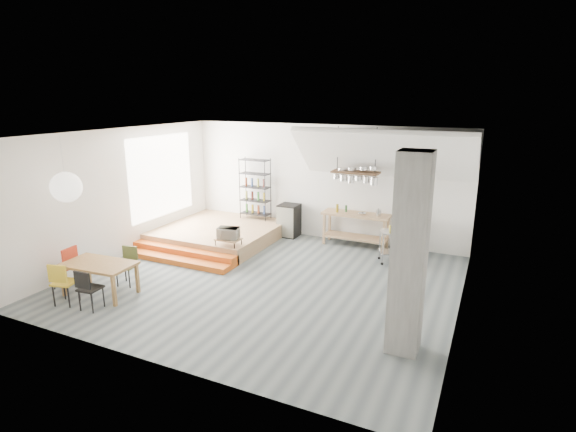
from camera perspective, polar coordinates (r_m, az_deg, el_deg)
The scene contains 26 objects.
floor at distance 10.02m, azimuth -2.95°, elevation -8.20°, with size 8.00×8.00×0.00m, color #4D5659.
wall_back at distance 12.62m, azimuth 4.43°, elevation 4.28°, with size 8.00×0.04×3.20m, color silver.
wall_left at distance 11.88m, azimuth -20.39°, elevation 2.68°, with size 0.04×7.00×3.20m, color silver.
wall_right at distance 8.45m, azimuth 21.64°, elevation -2.21°, with size 0.04×7.00×3.20m, color silver.
ceiling at distance 9.23m, azimuth -3.22°, elevation 10.36°, with size 8.00×7.00×0.02m, color white.
slope_ceiling at distance 11.39m, azimuth 12.01°, elevation 7.66°, with size 4.40×1.80×0.15m, color white.
window_pane at distance 12.90m, azimuth -15.71°, elevation 4.90°, with size 0.02×2.50×2.20m, color white.
platform at distance 12.78m, azimuth -8.68°, elevation -2.19°, with size 3.00×3.00×0.40m, color #A67F53.
step_lower at distance 11.34m, azimuth -14.12°, elevation -5.45°, with size 3.00×0.35×0.13m, color #D25A18.
step_upper at distance 11.57m, azimuth -13.05°, elevation -4.61°, with size 3.00×0.35×0.27m, color #D25A18.
concrete_column at distance 7.09m, azimuth 15.13°, elevation -4.87°, with size 0.50×0.50×3.20m, color slate.
kitchen_counter at distance 12.18m, azimuth 8.60°, elevation -0.96°, with size 1.80×0.60×0.91m.
stove at distance 11.93m, azimuth 15.03°, elevation -2.39°, with size 0.60×0.60×1.18m.
pot_rack at distance 11.66m, azimuth 8.67°, elevation 5.14°, with size 1.20×0.50×1.43m.
wire_shelving at distance 13.23m, azimuth -4.20°, elevation 3.58°, with size 0.88×0.38×1.80m.
microwave_shelf at distance 11.10m, azimuth -7.57°, elevation -2.95°, with size 0.60×0.40×0.16m.
paper_lantern at distance 9.92m, azimuth -26.34°, elevation 3.31°, with size 0.60×0.60×0.60m, color white.
dining_table at distance 9.91m, azimuth -22.89°, elevation -5.92°, with size 1.49×0.91×0.68m.
chair_mustard at distance 9.73m, azimuth -26.76°, elevation -7.30°, with size 0.49×0.49×0.87m.
chair_black at distance 9.32m, azimuth -24.13°, elevation -8.17°, with size 0.40×0.40×0.82m.
chair_olive at distance 10.28m, azimuth -19.65°, elevation -5.54°, with size 0.43×0.43×0.82m.
chair_red at distance 10.53m, azimuth -26.29°, elevation -5.46°, with size 0.45×0.45×0.91m.
rolling_cart at distance 11.19m, azimuth 13.68°, elevation -3.25°, with size 0.91×0.73×0.80m.
mini_fridge at distance 12.95m, azimuth 0.13°, elevation -0.55°, with size 0.55×0.55×0.94m, color black.
microwave at distance 11.05m, azimuth -7.60°, elevation -2.17°, with size 0.50×0.34×0.28m, color beige.
bowl at distance 12.01m, azimuth 9.41°, elevation 0.30°, with size 0.20×0.20×0.05m, color silver.
Camera 1 is at (4.35, -8.11, 3.96)m, focal length 28.00 mm.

